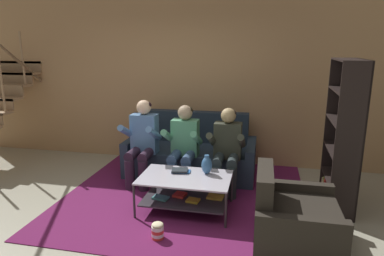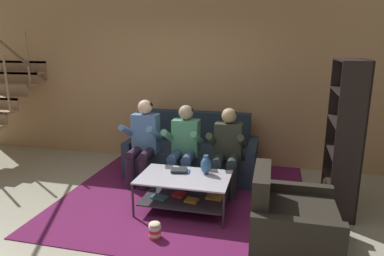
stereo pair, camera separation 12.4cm
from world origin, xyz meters
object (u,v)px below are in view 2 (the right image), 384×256
couch (193,155)px  person_seated_right (227,147)px  armchair (290,222)px  bookshelf (346,145)px  person_seated_left (143,139)px  book_stack (180,171)px  popcorn_tub (155,230)px  vase (206,165)px  coffee_table (185,188)px  person_seated_middle (184,144)px

couch → person_seated_right: size_ratio=1.72×
armchair → bookshelf: bearing=58.1°
couch → person_seated_left: bearing=-138.5°
book_stack → popcorn_tub: bearing=-92.9°
person_seated_right → vase: size_ratio=4.79×
coffee_table → book_stack: size_ratio=4.46×
person_seated_right → popcorn_tub: bearing=-111.6°
armchair → book_stack: bearing=154.8°
person_seated_right → popcorn_tub: person_seated_right is taller
coffee_table → book_stack: book_stack is taller
person_seated_middle → book_stack: size_ratio=4.74×
person_seated_right → vase: 0.60m
vase → couch: bearing=111.2°
person_seated_middle → couch: bearing=90.0°
person_seated_left → person_seated_right: bearing=-0.3°
couch → armchair: bearing=-50.8°
couch → bookshelf: bookshelf is taller
coffee_table → armchair: 1.33m
popcorn_tub → vase: bearing=66.2°
bookshelf → popcorn_tub: 2.50m
person_seated_left → bookshelf: bearing=-3.3°
couch → vase: 1.22m
couch → popcorn_tub: (0.06, -1.97, -0.21)m
popcorn_tub → book_stack: bearing=87.1°
vase → book_stack: bearing=-176.9°
person_seated_left → armchair: size_ratio=1.31×
coffee_table → book_stack: 0.24m
person_seated_left → bookshelf: (2.71, -0.16, 0.14)m
person_seated_right → vase: bearing=-108.1°
couch → bookshelf: bearing=-18.6°
coffee_table → bookshelf: (1.90, 0.56, 0.52)m
coffee_table → popcorn_tub: size_ratio=5.82×
person_seated_right → bookshelf: (1.48, -0.15, 0.17)m
person_seated_left → popcorn_tub: 1.67m
couch → person_seated_right: 0.89m
couch → person_seated_left: person_seated_left is taller
person_seated_middle → bookshelf: size_ratio=0.64×
armchair → coffee_table: bearing=158.3°
book_stack → popcorn_tub: 0.91m
coffee_table → popcorn_tub: (-0.14, -0.70, -0.20)m
person_seated_middle → book_stack: bearing=-80.5°
person_seated_middle → vase: person_seated_middle is taller
bookshelf → armchair: bookshelf is taller
person_seated_middle → armchair: size_ratio=1.26×
vase → coffee_table: bearing=-146.9°
person_seated_left → armchair: (2.05, -1.22, -0.40)m
couch → person_seated_right: bearing=-41.8°
coffee_table → vase: vase is taller
book_stack → bookshelf: bookshelf is taller
armchair → vase: bearing=147.2°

